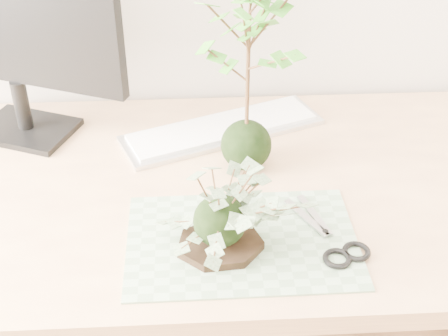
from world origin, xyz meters
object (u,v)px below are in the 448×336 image
Objects in this scene: maple_kokedama at (249,27)px; monitor at (5,20)px; desk at (241,217)px; ivy_kokedama at (220,201)px; keyboard at (223,129)px.

maple_kokedama is 0.50m from monitor.
ivy_kokedama reaches higher than desk.
keyboard is at bearing 86.22° from ivy_kokedama.
ivy_kokedama is 0.60m from monitor.
ivy_kokedama is 0.77× the size of maple_kokedama.
ivy_kokedama is at bearing -104.71° from maple_kokedama.
monitor is at bearing 160.56° from maple_kokedama.
maple_kokedama is at bearing -95.24° from keyboard.
maple_kokedama is 0.32m from keyboard.
keyboard is 0.97× the size of monitor.
maple_kokedama is at bearing 75.29° from ivy_kokedama.
monitor reaches higher than maple_kokedama.
keyboard is (-0.04, 0.13, -0.29)m from maple_kokedama.
monitor is (-0.41, 0.41, 0.15)m from ivy_kokedama.
ivy_kokedama reaches higher than keyboard.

